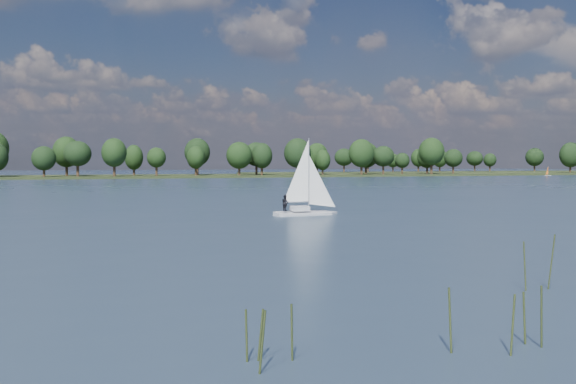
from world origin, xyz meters
name	(u,v)px	position (x,y,z in m)	size (l,w,h in m)	color
ground	(233,189)	(0.00, 100.00, 0.00)	(700.00, 700.00, 0.00)	#233342
far_shore	(152,177)	(0.00, 212.00, 0.00)	(660.00, 40.00, 1.50)	black
far_shore_back	(447,173)	(160.00, 260.00, 0.00)	(220.00, 30.00, 1.40)	black
sailboat	(303,193)	(-10.94, 33.84, 2.30)	(6.34, 2.11, 8.23)	silver
dinghy_orange	(548,173)	(157.37, 183.95, 1.01)	(2.77, 1.32, 4.27)	silver
treeline	(135,155)	(-6.66, 208.41, 8.01)	(562.12, 73.66, 17.67)	black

